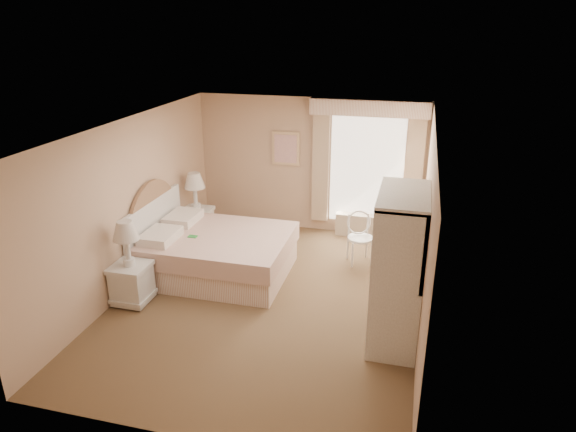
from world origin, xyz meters
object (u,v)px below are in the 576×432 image
(nightstand_far, at_px, (197,216))
(armoire, at_px, (398,281))
(bed, at_px, (210,251))
(cafe_chair, at_px, (360,233))
(nightstand_near, at_px, (131,273))
(round_table, at_px, (400,236))

(nightstand_far, relative_size, armoire, 0.65)
(bed, height_order, cafe_chair, bed)
(bed, xyz_separation_m, nightstand_far, (-0.73, 1.13, 0.10))
(nightstand_near, relative_size, armoire, 0.63)
(nightstand_far, xyz_separation_m, armoire, (3.65, -2.21, 0.33))
(nightstand_near, height_order, cafe_chair, nightstand_near)
(nightstand_far, bearing_deg, round_table, 0.09)
(armoire, bearing_deg, nightstand_far, 148.84)
(bed, distance_m, armoire, 3.15)
(bed, relative_size, nightstand_far, 1.78)
(bed, distance_m, round_table, 3.08)
(round_table, height_order, cafe_chair, cafe_chair)
(nightstand_far, height_order, round_table, nightstand_far)
(nightstand_far, xyz_separation_m, round_table, (3.59, 0.01, -0.02))
(round_table, distance_m, armoire, 2.24)
(armoire, bearing_deg, round_table, 91.63)
(nightstand_near, relative_size, cafe_chair, 1.42)
(nightstand_near, relative_size, round_table, 1.80)
(armoire, bearing_deg, nightstand_near, -179.13)
(round_table, relative_size, cafe_chair, 0.79)
(nightstand_far, height_order, cafe_chair, nightstand_far)
(armoire, bearing_deg, cafe_chair, 108.78)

